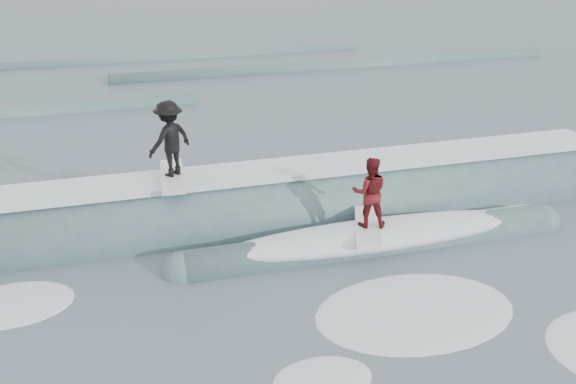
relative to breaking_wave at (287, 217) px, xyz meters
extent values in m
plane|color=#3D4E59|center=(-0.18, -2.93, -0.03)|extent=(160.00, 160.00, 0.00)
cylinder|color=#3A5F61|center=(-0.18, 0.21, -0.03)|extent=(21.21, 2.41, 2.41)
cylinder|color=#3A5F61|center=(1.62, -1.99, -0.03)|extent=(9.00, 0.99, 0.99)
sphere|color=#3A5F61|center=(-2.88, -1.99, -0.03)|extent=(0.99, 0.99, 0.99)
sphere|color=#3A5F61|center=(6.12, -1.99, -0.03)|extent=(0.99, 0.99, 0.99)
cube|color=white|center=(-0.18, 0.21, 1.24)|extent=(18.00, 1.30, 0.14)
ellipsoid|color=white|center=(1.62, -1.99, 0.27)|extent=(7.60, 1.30, 0.60)
cube|color=silver|center=(-2.79, 0.21, 1.36)|extent=(0.68, 2.03, 0.10)
imported|color=black|center=(-2.79, 0.21, 2.32)|extent=(1.36, 1.22, 1.83)
cube|color=silver|center=(1.42, -1.99, 0.51)|extent=(1.18, 2.07, 0.10)
imported|color=#520F12|center=(1.42, -1.99, 1.40)|extent=(0.96, 0.83, 1.68)
ellipsoid|color=white|center=(-6.41, -2.29, -0.03)|extent=(2.75, 1.87, 0.10)
ellipsoid|color=white|center=(1.38, -4.67, -0.03)|extent=(3.75, 2.55, 0.10)
ellipsoid|color=white|center=(-1.01, -6.08, -0.03)|extent=(2.01, 1.37, 0.10)
ellipsoid|color=white|center=(5.24, -0.81, -0.03)|extent=(2.19, 1.49, 0.10)
cylinder|color=#3A5F61|center=(6.79, 15.07, -0.03)|extent=(22.00, 0.80, 0.80)
cylinder|color=#3A5F61|center=(-1.82, 19.07, -0.03)|extent=(22.00, 0.60, 0.60)
camera|label=1|loc=(-3.87, -14.26, 7.43)|focal=40.00mm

